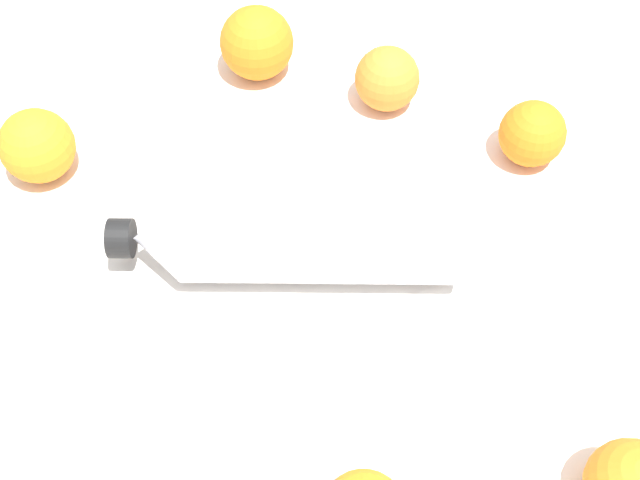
{
  "coord_description": "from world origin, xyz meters",
  "views": [
    {
      "loc": [
        -0.2,
        -0.43,
        0.62
      ],
      "look_at": [
        -0.04,
        -0.04,
        0.04
      ],
      "focal_mm": 45.11,
      "sensor_mm": 36.0,
      "label": 1
    }
  ],
  "objects_px": {
    "water_bottle": "(293,240)",
    "orange_5": "(257,43)",
    "orange_0": "(387,79)",
    "orange_3": "(37,146)",
    "orange_4": "(532,134)"
  },
  "relations": [
    {
      "from": "water_bottle",
      "to": "orange_5",
      "type": "bearing_deg",
      "value": -79.76
    },
    {
      "from": "orange_0",
      "to": "orange_3",
      "type": "relative_size",
      "value": 0.93
    },
    {
      "from": "orange_0",
      "to": "orange_5",
      "type": "distance_m",
      "value": 0.15
    },
    {
      "from": "water_bottle",
      "to": "orange_3",
      "type": "height_order",
      "value": "water_bottle"
    },
    {
      "from": "water_bottle",
      "to": "orange_4",
      "type": "xyz_separation_m",
      "value": [
        0.27,
        0.04,
        -0.01
      ]
    },
    {
      "from": "orange_0",
      "to": "orange_4",
      "type": "height_order",
      "value": "orange_0"
    },
    {
      "from": "water_bottle",
      "to": "orange_0",
      "type": "xyz_separation_m",
      "value": [
        0.17,
        0.16,
        -0.0
      ]
    },
    {
      "from": "orange_0",
      "to": "orange_4",
      "type": "relative_size",
      "value": 1.03
    },
    {
      "from": "orange_3",
      "to": "orange_0",
      "type": "bearing_deg",
      "value": -5.56
    },
    {
      "from": "orange_3",
      "to": "orange_5",
      "type": "distance_m",
      "value": 0.26
    },
    {
      "from": "orange_3",
      "to": "orange_5",
      "type": "height_order",
      "value": "orange_5"
    },
    {
      "from": "orange_0",
      "to": "orange_5",
      "type": "xyz_separation_m",
      "value": [
        -0.11,
        0.1,
        0.01
      ]
    },
    {
      "from": "water_bottle",
      "to": "orange_4",
      "type": "distance_m",
      "value": 0.27
    },
    {
      "from": "orange_0",
      "to": "orange_5",
      "type": "height_order",
      "value": "orange_5"
    },
    {
      "from": "water_bottle",
      "to": "orange_5",
      "type": "relative_size",
      "value": 3.88
    }
  ]
}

